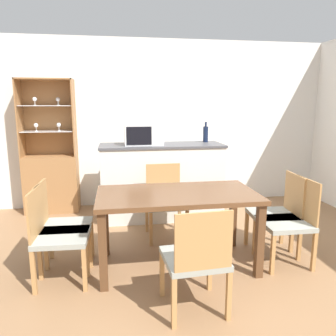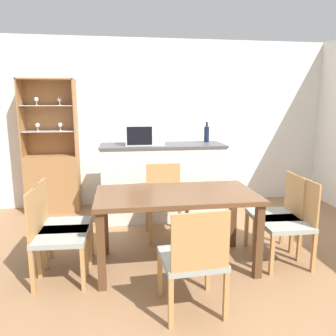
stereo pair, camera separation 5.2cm
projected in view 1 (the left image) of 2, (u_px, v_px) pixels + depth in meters
ground_plane at (211, 287)px, 2.87m from camera, size 18.00×18.00×0.00m
wall_back at (166, 124)px, 5.17m from camera, size 6.80×0.06×2.55m
kitchen_counter at (162, 181)px, 4.59m from camera, size 1.69×0.63×1.04m
display_cabinet at (51, 174)px, 4.84m from camera, size 0.76×0.37×1.93m
dining_table at (177, 202)px, 3.16m from camera, size 1.53×0.81×0.75m
dining_chair_side_right_far at (277, 213)px, 3.49m from camera, size 0.49×0.49×0.86m
dining_chair_side_right_near at (289, 221)px, 3.25m from camera, size 0.46×0.46×0.86m
dining_chair_head_far at (165, 201)px, 3.93m from camera, size 0.46×0.46×0.86m
dining_chair_side_left_near at (57, 235)px, 2.91m from camera, size 0.48×0.48×0.86m
dining_chair_head_near at (196, 259)px, 2.47m from camera, size 0.49×0.49×0.86m
dining_chair_side_left_far at (61, 225)px, 3.15m from camera, size 0.48×0.48×0.86m
microwave at (143, 134)px, 4.42m from camera, size 0.51×0.39×0.28m
wine_bottle at (206, 134)px, 4.73m from camera, size 0.07×0.07×0.29m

